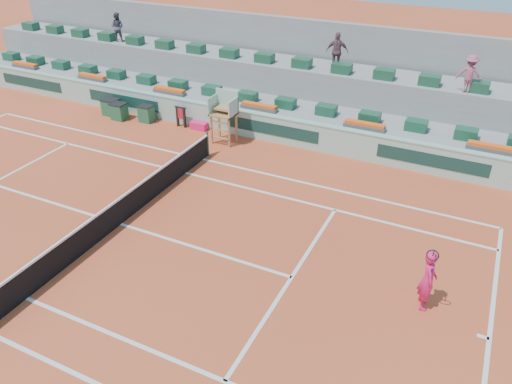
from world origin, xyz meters
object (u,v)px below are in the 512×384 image
at_px(drink_cooler_a, 146,114).
at_px(tennis_player, 428,280).
at_px(umpire_chair, 224,110).
at_px(player_bag, 199,126).

relative_size(drink_cooler_a, tennis_player, 0.37).
bearing_deg(umpire_chair, tennis_player, -34.71).
height_order(player_bag, tennis_player, tennis_player).
relative_size(player_bag, tennis_player, 0.37).
xyz_separation_m(player_bag, tennis_player, (11.93, -7.65, 0.75)).
bearing_deg(drink_cooler_a, umpire_chair, -4.31).
distance_m(umpire_chair, drink_cooler_a, 4.83).
bearing_deg(drink_cooler_a, player_bag, 5.80).
distance_m(player_bag, tennis_player, 14.19).
distance_m(drink_cooler_a, tennis_player, 16.53).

